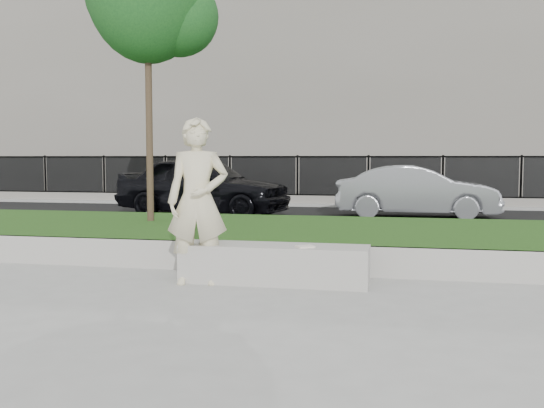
% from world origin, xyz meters
% --- Properties ---
extents(ground, '(90.00, 90.00, 0.00)m').
position_xyz_m(ground, '(0.00, 0.00, 0.00)').
color(ground, gray).
rests_on(ground, ground).
extents(grass_bank, '(34.00, 4.00, 0.40)m').
position_xyz_m(grass_bank, '(0.00, 3.00, 0.20)').
color(grass_bank, black).
rests_on(grass_bank, ground).
extents(grass_kerb, '(34.00, 0.08, 0.40)m').
position_xyz_m(grass_kerb, '(0.00, 1.04, 0.20)').
color(grass_kerb, gray).
rests_on(grass_kerb, ground).
extents(street, '(34.00, 7.00, 0.04)m').
position_xyz_m(street, '(0.00, 8.50, 0.02)').
color(street, black).
rests_on(street, ground).
extents(far_pavement, '(34.00, 3.00, 0.12)m').
position_xyz_m(far_pavement, '(0.00, 13.00, 0.06)').
color(far_pavement, gray).
rests_on(far_pavement, ground).
extents(iron_fence, '(32.00, 0.30, 1.50)m').
position_xyz_m(iron_fence, '(0.00, 12.00, 0.54)').
color(iron_fence, slate).
rests_on(iron_fence, far_pavement).
extents(building_facade, '(34.00, 10.00, 10.00)m').
position_xyz_m(building_facade, '(0.00, 20.00, 5.00)').
color(building_facade, slate).
rests_on(building_facade, ground).
extents(stone_bench, '(2.30, 0.57, 0.47)m').
position_xyz_m(stone_bench, '(1.08, 0.43, 0.24)').
color(stone_bench, gray).
rests_on(stone_bench, ground).
extents(man, '(0.83, 0.64, 2.02)m').
position_xyz_m(man, '(0.18, 0.21, 1.01)').
color(man, beige).
rests_on(man, ground).
extents(book, '(0.25, 0.23, 0.02)m').
position_xyz_m(book, '(1.48, 0.30, 0.48)').
color(book, silver).
rests_on(book, stone_bench).
extents(car_dark, '(4.78, 2.55, 1.55)m').
position_xyz_m(car_dark, '(-2.44, 8.24, 0.81)').
color(car_dark, black).
rests_on(car_dark, street).
extents(car_silver, '(3.99, 1.47, 1.31)m').
position_xyz_m(car_silver, '(2.97, 8.81, 0.69)').
color(car_silver, gray).
rests_on(car_silver, street).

